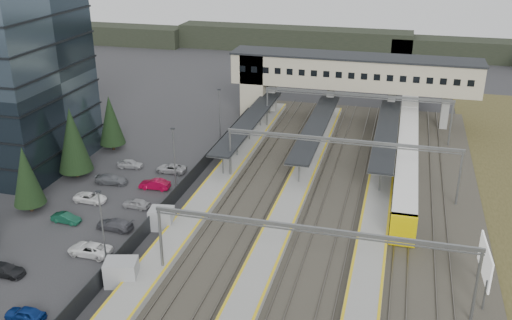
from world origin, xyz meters
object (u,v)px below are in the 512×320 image
(relay_cabin_near, at_px, (122,272))
(train, at_px, (408,138))
(relay_cabin_far, at_px, (162,218))
(billboard, at_px, (485,263))
(footbridge, at_px, (336,74))

(relay_cabin_near, height_order, train, train)
(relay_cabin_near, bearing_deg, relay_cabin_far, 93.33)
(relay_cabin_far, relative_size, train, 0.05)
(train, height_order, billboard, billboard)
(relay_cabin_far, bearing_deg, billboard, -6.91)
(footbridge, bearing_deg, relay_cabin_near, -103.61)
(footbridge, height_order, train, footbridge)
(billboard, bearing_deg, train, 101.66)
(relay_cabin_near, distance_m, billboard, 32.86)
(relay_cabin_far, distance_m, footbridge, 44.42)
(billboard, bearing_deg, relay_cabin_far, 173.09)
(footbridge, bearing_deg, billboard, -67.06)
(relay_cabin_near, bearing_deg, train, 58.65)
(relay_cabin_near, height_order, relay_cabin_far, relay_cabin_near)
(relay_cabin_far, height_order, train, train)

